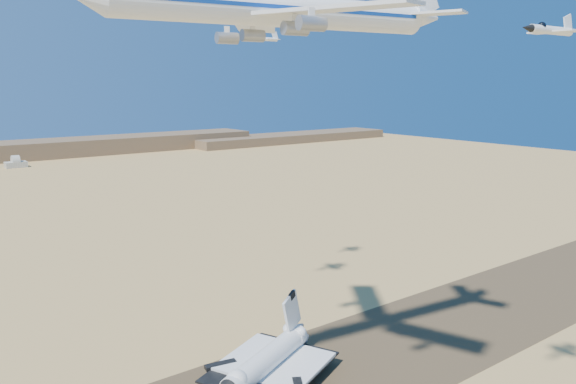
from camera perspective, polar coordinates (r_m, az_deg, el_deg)
ridgeline at (r=653.44m, az=-24.69°, el=3.68°), size 960.00×90.00×18.00m
shuttle at (r=156.76m, az=-2.21°, el=-16.95°), size 43.62×37.09×21.24m
carrier_747 at (r=123.62m, az=-1.79°, el=18.02°), size 86.66×66.35×21.51m
chase_jet_a at (r=112.96m, az=25.07°, el=14.70°), size 15.97×8.44×3.98m
chase_jet_d at (r=177.84m, az=-7.29°, el=17.24°), size 16.45×8.88×4.10m
chase_jet_e at (r=205.31m, az=-2.56°, el=15.28°), size 14.09×7.51×3.51m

